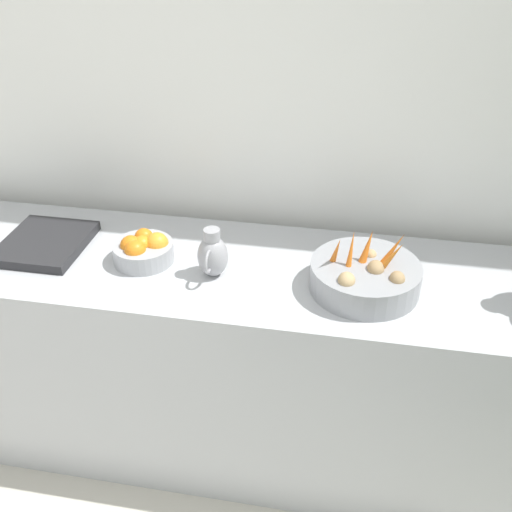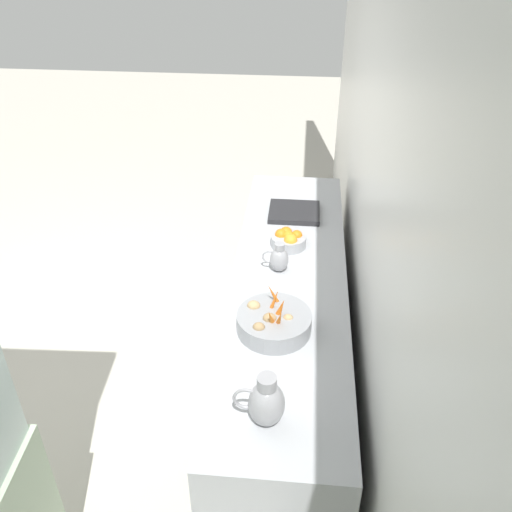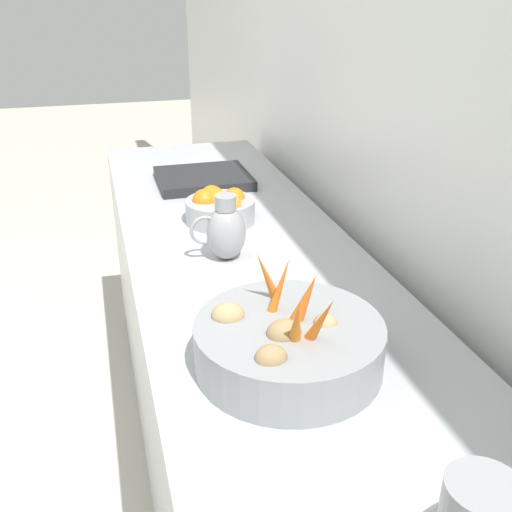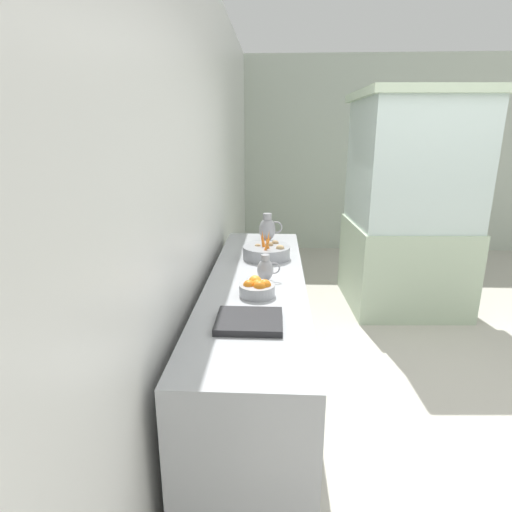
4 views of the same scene
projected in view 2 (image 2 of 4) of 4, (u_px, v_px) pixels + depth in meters
ground_plane at (69, 358)px, 3.87m from camera, size 14.46×14.46×0.00m
tile_wall_left at (391, 234)px, 2.37m from camera, size 0.10×7.61×3.00m
prep_counter at (287, 335)px, 3.40m from camera, size 0.65×2.63×0.89m
vegetable_colander at (274, 322)px, 2.74m from camera, size 0.37×0.37×0.22m
orange_bowl at (288, 239)px, 3.40m from camera, size 0.22×0.22×0.11m
metal_pitcher_tall at (266, 402)px, 2.23m from camera, size 0.21×0.15×0.25m
metal_pitcher_short at (279, 258)px, 3.16m from camera, size 0.15×0.11×0.18m
counter_sink_basin at (294, 212)px, 3.74m from camera, size 0.34×0.30×0.04m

